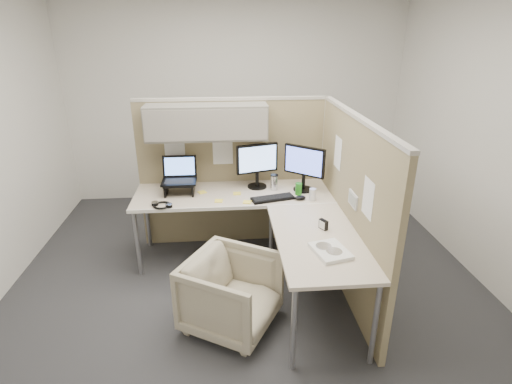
{
  "coord_description": "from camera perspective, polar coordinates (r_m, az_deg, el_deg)",
  "views": [
    {
      "loc": [
        -0.2,
        -3.21,
        2.28
      ],
      "look_at": [
        0.1,
        0.25,
        0.85
      ],
      "focal_mm": 28.0,
      "sensor_mm": 36.0,
      "label": 1
    }
  ],
  "objects": [
    {
      "name": "desk_clock",
      "position": [
        3.36,
        9.6,
        -4.6
      ],
      "size": [
        0.07,
        0.09,
        0.08
      ],
      "rotation": [
        0.0,
        0.0,
        -1.07
      ],
      "color": "black",
      "rests_on": "desk"
    },
    {
      "name": "travel_mug",
      "position": [
        4.1,
        2.62,
        1.41
      ],
      "size": [
        0.08,
        0.08,
        0.17
      ],
      "color": "silver",
      "rests_on": "desk"
    },
    {
      "name": "sticky_note_c",
      "position": [
        4.09,
        -7.71,
        -0.02
      ],
      "size": [
        0.1,
        0.1,
        0.01
      ],
      "primitive_type": "cube",
      "rotation": [
        0.0,
        0.0,
        0.48
      ],
      "color": "#FFE543",
      "rests_on": "desk"
    },
    {
      "name": "sticky_note_b",
      "position": [
        3.83,
        -1.26,
        -1.45
      ],
      "size": [
        0.09,
        0.09,
        0.01
      ],
      "primitive_type": "cube",
      "rotation": [
        0.0,
        0.0,
        -0.24
      ],
      "color": "#FFE543",
      "rests_on": "desk"
    },
    {
      "name": "mouse",
      "position": [
        3.91,
        6.35,
        -0.82
      ],
      "size": [
        0.12,
        0.09,
        0.04
      ],
      "primitive_type": "ellipsoid",
      "rotation": [
        0.0,
        0.0,
        0.16
      ],
      "color": "black",
      "rests_on": "desk"
    },
    {
      "name": "partition_back",
      "position": [
        4.21,
        -5.0,
        5.98
      ],
      "size": [
        2.0,
        0.36,
        1.63
      ],
      "color": "#91835F",
      "rests_on": "ground"
    },
    {
      "name": "headphones",
      "position": [
        3.84,
        -13.29,
        -1.83
      ],
      "size": [
        0.22,
        0.22,
        0.03
      ],
      "rotation": [
        0.0,
        0.0,
        -0.41
      ],
      "color": "black",
      "rests_on": "desk"
    },
    {
      "name": "soda_can_silver",
      "position": [
        4.01,
        6.1,
        0.45
      ],
      "size": [
        0.07,
        0.07,
        0.12
      ],
      "primitive_type": "cylinder",
      "color": "#268C1E",
      "rests_on": "desk"
    },
    {
      "name": "paper_stack",
      "position": [
        3.05,
        10.58,
        -8.28
      ],
      "size": [
        0.3,
        0.35,
        0.03
      ],
      "rotation": [
        0.0,
        0.0,
        0.24
      ],
      "color": "white",
      "rests_on": "desk"
    },
    {
      "name": "laptop_station",
      "position": [
        4.08,
        -10.89,
        1.72
      ],
      "size": [
        0.34,
        0.29,
        0.36
      ],
      "color": "black",
      "rests_on": "desk"
    },
    {
      "name": "partition_right",
      "position": [
        3.64,
        13.11,
        -1.95
      ],
      "size": [
        0.07,
        2.03,
        1.63
      ],
      "color": "#91835F",
      "rests_on": "ground"
    },
    {
      "name": "office_chair",
      "position": [
        3.29,
        -3.52,
        -13.8
      ],
      "size": [
        0.87,
        0.88,
        0.68
      ],
      "primitive_type": "imported",
      "rotation": [
        0.0,
        0.0,
        1.05
      ],
      "color": "#BDAD96",
      "rests_on": "ground"
    },
    {
      "name": "ground",
      "position": [
        3.94,
        -1.17,
        -12.96
      ],
      "size": [
        4.5,
        4.5,
        0.0
      ],
      "primitive_type": "plane",
      "color": "#2C2C30",
      "rests_on": "ground"
    },
    {
      "name": "soda_can_green",
      "position": [
        3.89,
        8.09,
        -0.36
      ],
      "size": [
        0.07,
        0.07,
        0.12
      ],
      "primitive_type": "cylinder",
      "color": "silver",
      "rests_on": "desk"
    },
    {
      "name": "desk",
      "position": [
        3.71,
        0.55,
        -3.04
      ],
      "size": [
        2.0,
        1.98,
        0.73
      ],
      "color": "beige",
      "rests_on": "ground"
    },
    {
      "name": "monitor_right",
      "position": [
        4.05,
        6.89,
        3.89
      ],
      "size": [
        0.36,
        0.3,
        0.47
      ],
      "rotation": [
        0.0,
        0.0,
        -0.68
      ],
      "color": "black",
      "rests_on": "desk"
    },
    {
      "name": "keyboard",
      "position": [
        3.89,
        2.4,
        -0.92
      ],
      "size": [
        0.44,
        0.24,
        0.02
      ],
      "primitive_type": "cube",
      "rotation": [
        0.0,
        0.0,
        0.24
      ],
      "color": "black",
      "rests_on": "desk"
    },
    {
      "name": "sticky_note_d",
      "position": [
        4.03,
        -2.73,
        -0.21
      ],
      "size": [
        0.08,
        0.08,
        0.01
      ],
      "primitive_type": "cube",
      "rotation": [
        0.0,
        0.0,
        0.0
      ],
      "color": "#FFE543",
      "rests_on": "desk"
    },
    {
      "name": "sticky_note_a",
      "position": [
        3.87,
        -5.34,
        -1.26
      ],
      "size": [
        0.08,
        0.08,
        0.01
      ],
      "primitive_type": "cube",
      "rotation": [
        0.0,
        0.0,
        -0.08
      ],
      "color": "#FFE543",
      "rests_on": "desk"
    },
    {
      "name": "monitor_left",
      "position": [
        4.1,
        0.17,
        4.28
      ],
      "size": [
        0.43,
        0.2,
        0.47
      ],
      "rotation": [
        0.0,
        0.0,
        0.28
      ],
      "color": "black",
      "rests_on": "desk"
    }
  ]
}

